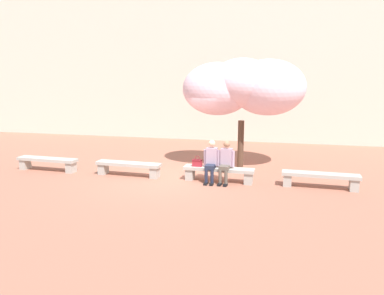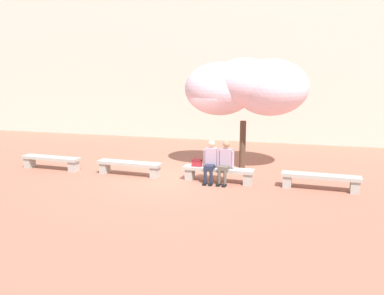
{
  "view_description": "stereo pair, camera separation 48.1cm",
  "coord_description": "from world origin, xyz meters",
  "px_view_note": "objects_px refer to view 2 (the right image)",
  "views": [
    {
      "loc": [
        3.25,
        -11.06,
        3.22
      ],
      "look_at": [
        0.6,
        0.2,
        1.0
      ],
      "focal_mm": 35.0,
      "sensor_mm": 36.0,
      "label": 1
    },
    {
      "loc": [
        3.72,
        -10.94,
        3.22
      ],
      "look_at": [
        0.6,
        0.2,
        1.0
      ],
      "focal_mm": 35.0,
      "sensor_mm": 36.0,
      "label": 2
    }
  ],
  "objects_px": {
    "stone_bench_center": "(218,172)",
    "cherry_tree_main": "(246,87)",
    "stone_bench_near_west": "(129,166)",
    "person_seated_right": "(225,161)",
    "handbag": "(197,162)",
    "stone_bench_west_end": "(51,160)",
    "stone_bench_near_east": "(320,179)",
    "person_seated_left": "(211,160)"
  },
  "relations": [
    {
      "from": "handbag",
      "to": "cherry_tree_main",
      "type": "distance_m",
      "value": 3.34
    },
    {
      "from": "person_seated_left",
      "to": "person_seated_right",
      "type": "xyz_separation_m",
      "value": [
        0.45,
        0.0,
        0.0
      ]
    },
    {
      "from": "person_seated_right",
      "to": "handbag",
      "type": "distance_m",
      "value": 0.91
    },
    {
      "from": "stone_bench_near_west",
      "to": "cherry_tree_main",
      "type": "bearing_deg",
      "value": 31.43
    },
    {
      "from": "person_seated_left",
      "to": "handbag",
      "type": "bearing_deg",
      "value": 174.02
    },
    {
      "from": "stone_bench_near_west",
      "to": "person_seated_left",
      "type": "bearing_deg",
      "value": -1.11
    },
    {
      "from": "stone_bench_center",
      "to": "cherry_tree_main",
      "type": "relative_size",
      "value": 0.52
    },
    {
      "from": "stone_bench_west_end",
      "to": "handbag",
      "type": "bearing_deg",
      "value": -0.07
    },
    {
      "from": "stone_bench_near_west",
      "to": "stone_bench_near_east",
      "type": "height_order",
      "value": "same"
    },
    {
      "from": "stone_bench_west_end",
      "to": "stone_bench_near_west",
      "type": "height_order",
      "value": "same"
    },
    {
      "from": "stone_bench_near_east",
      "to": "stone_bench_west_end",
      "type": "bearing_deg",
      "value": 180.0
    },
    {
      "from": "stone_bench_west_end",
      "to": "person_seated_right",
      "type": "distance_m",
      "value": 6.2
    },
    {
      "from": "stone_bench_near_east",
      "to": "person_seated_left",
      "type": "xyz_separation_m",
      "value": [
        -3.21,
        -0.05,
        0.38
      ]
    },
    {
      "from": "stone_bench_near_west",
      "to": "cherry_tree_main",
      "type": "relative_size",
      "value": 0.52
    },
    {
      "from": "stone_bench_center",
      "to": "person_seated_right",
      "type": "relative_size",
      "value": 1.7
    },
    {
      "from": "stone_bench_near_west",
      "to": "stone_bench_center",
      "type": "height_order",
      "value": "same"
    },
    {
      "from": "stone_bench_near_west",
      "to": "stone_bench_west_end",
      "type": "bearing_deg",
      "value": 180.0
    },
    {
      "from": "person_seated_left",
      "to": "person_seated_right",
      "type": "distance_m",
      "value": 0.45
    },
    {
      "from": "stone_bench_center",
      "to": "cherry_tree_main",
      "type": "bearing_deg",
      "value": 76.44
    },
    {
      "from": "stone_bench_near_west",
      "to": "person_seated_right",
      "type": "height_order",
      "value": "person_seated_right"
    },
    {
      "from": "stone_bench_west_end",
      "to": "person_seated_right",
      "type": "height_order",
      "value": "person_seated_right"
    },
    {
      "from": "handbag",
      "to": "stone_bench_near_west",
      "type": "bearing_deg",
      "value": 179.84
    },
    {
      "from": "stone_bench_near_west",
      "to": "cherry_tree_main",
      "type": "distance_m",
      "value": 4.82
    },
    {
      "from": "stone_bench_west_end",
      "to": "stone_bench_near_east",
      "type": "distance_m",
      "value": 8.94
    },
    {
      "from": "person_seated_left",
      "to": "person_seated_right",
      "type": "relative_size",
      "value": 1.0
    },
    {
      "from": "person_seated_left",
      "to": "handbag",
      "type": "relative_size",
      "value": 3.81
    },
    {
      "from": "stone_bench_near_west",
      "to": "cherry_tree_main",
      "type": "height_order",
      "value": "cherry_tree_main"
    },
    {
      "from": "stone_bench_near_east",
      "to": "person_seated_left",
      "type": "relative_size",
      "value": 1.7
    },
    {
      "from": "stone_bench_center",
      "to": "person_seated_right",
      "type": "xyz_separation_m",
      "value": [
        0.22,
        -0.05,
        0.38
      ]
    },
    {
      "from": "stone_bench_west_end",
      "to": "person_seated_left",
      "type": "height_order",
      "value": "person_seated_left"
    },
    {
      "from": "stone_bench_west_end",
      "to": "handbag",
      "type": "relative_size",
      "value": 6.47
    },
    {
      "from": "stone_bench_west_end",
      "to": "person_seated_left",
      "type": "relative_size",
      "value": 1.7
    },
    {
      "from": "stone_bench_west_end",
      "to": "stone_bench_near_east",
      "type": "bearing_deg",
      "value": 0.0
    },
    {
      "from": "stone_bench_near_west",
      "to": "stone_bench_center",
      "type": "xyz_separation_m",
      "value": [
        2.98,
        0.0,
        0.0
      ]
    },
    {
      "from": "person_seated_left",
      "to": "cherry_tree_main",
      "type": "height_order",
      "value": "cherry_tree_main"
    },
    {
      "from": "stone_bench_west_end",
      "to": "person_seated_left",
      "type": "distance_m",
      "value": 5.75
    },
    {
      "from": "stone_bench_west_end",
      "to": "stone_bench_near_west",
      "type": "distance_m",
      "value": 2.98
    },
    {
      "from": "stone_bench_west_end",
      "to": "person_seated_right",
      "type": "relative_size",
      "value": 1.7
    },
    {
      "from": "stone_bench_near_east",
      "to": "cherry_tree_main",
      "type": "distance_m",
      "value": 4.13
    },
    {
      "from": "stone_bench_near_west",
      "to": "person_seated_left",
      "type": "distance_m",
      "value": 2.78
    },
    {
      "from": "stone_bench_near_west",
      "to": "person_seated_left",
      "type": "height_order",
      "value": "person_seated_left"
    },
    {
      "from": "stone_bench_near_west",
      "to": "person_seated_right",
      "type": "relative_size",
      "value": 1.7
    }
  ]
}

